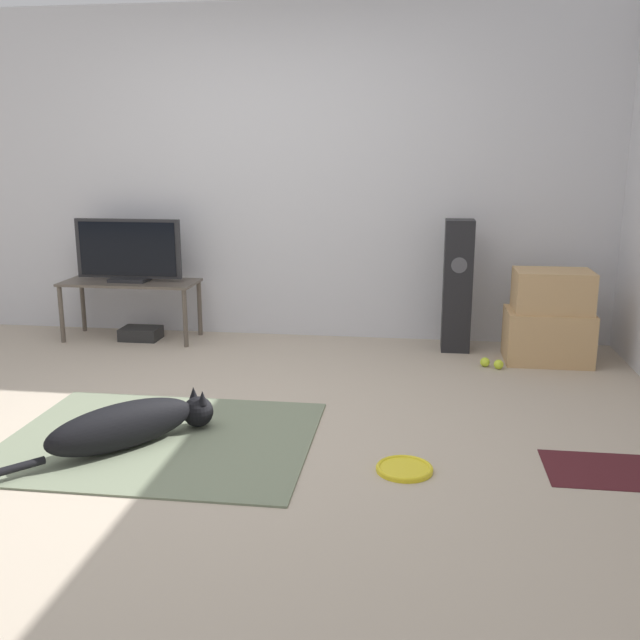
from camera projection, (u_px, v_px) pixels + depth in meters
ground_plane at (210, 430)px, 3.83m from camera, size 12.00×12.00×0.00m
wall_back at (281, 175)px, 5.56m from camera, size 8.00×0.06×2.55m
area_rug at (160, 439)px, 3.69m from camera, size 1.57×1.26×0.01m
dog at (131, 425)px, 3.57m from camera, size 0.81×0.91×0.24m
frisbee at (404, 468)px, 3.33m from camera, size 0.27×0.27×0.03m
cardboard_box_lower at (548, 336)px, 5.04m from camera, size 0.59×0.41×0.37m
cardboard_box_upper at (553, 291)px, 4.96m from camera, size 0.52×0.36×0.29m
floor_speaker at (457, 286)px, 5.26m from camera, size 0.21×0.21×0.98m
tv_stand at (130, 288)px, 5.60m from camera, size 1.05×0.42×0.47m
tv at (128, 251)px, 5.53m from camera, size 0.84×0.20×0.49m
tennis_ball_by_boxes at (485, 362)px, 4.94m from camera, size 0.07×0.07×0.07m
tennis_ball_near_speaker at (499, 364)px, 4.89m from camera, size 0.07×0.07×0.07m
game_console at (141, 333)px, 5.66m from camera, size 0.30×0.22×0.10m
door_mat at (628, 472)px, 3.32m from camera, size 0.76×0.41×0.01m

